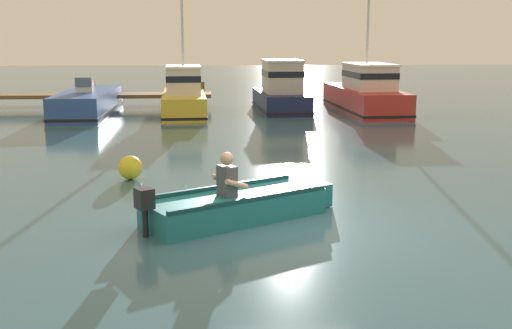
# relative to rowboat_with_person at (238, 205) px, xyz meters

# --- Properties ---
(ground_plane) EXTENTS (120.00, 120.00, 0.00)m
(ground_plane) POSITION_rel_rowboat_with_person_xyz_m (0.93, -0.41, -0.25)
(ground_plane) COLOR #386070
(wooden_dock) EXTENTS (15.70, 1.64, 1.16)m
(wooden_dock) POSITION_rel_rowboat_with_person_xyz_m (-8.36, 17.85, 0.28)
(wooden_dock) COLOR brown
(wooden_dock) RESTS_ON ground
(rowboat_with_person) EXTENTS (3.43, 2.52, 1.19)m
(rowboat_with_person) POSITION_rel_rowboat_with_person_xyz_m (0.00, 0.00, 0.00)
(rowboat_with_person) COLOR #1E727A
(rowboat_with_person) RESTS_ON ground
(moored_boat_blue) EXTENTS (1.94, 6.70, 1.51)m
(moored_boat_blue) POSITION_rel_rowboat_with_person_xyz_m (-5.46, 15.30, 0.20)
(moored_boat_blue) COLOR #2D519E
(moored_boat_blue) RESTS_ON ground
(moored_boat_yellow) EXTENTS (1.96, 5.84, 4.76)m
(moored_boat_yellow) POSITION_rel_rowboat_with_person_xyz_m (-1.59, 14.94, 0.48)
(moored_boat_yellow) COLOR gold
(moored_boat_yellow) RESTS_ON ground
(moored_boat_navy) EXTENTS (2.11, 5.04, 2.15)m
(moored_boat_navy) POSITION_rel_rowboat_with_person_xyz_m (2.43, 15.92, 0.53)
(moored_boat_navy) COLOR #19234C
(moored_boat_navy) RESTS_ON ground
(moored_boat_red) EXTENTS (2.32, 6.89, 4.65)m
(moored_boat_red) POSITION_rel_rowboat_with_person_xyz_m (5.91, 15.41, 0.51)
(moored_boat_red) COLOR #B72D28
(moored_boat_red) RESTS_ON ground
(mooring_buoy) EXTENTS (0.52, 0.52, 0.52)m
(mooring_buoy) POSITION_rel_rowboat_with_person_xyz_m (-2.24, 3.22, 0.01)
(mooring_buoy) COLOR yellow
(mooring_buoy) RESTS_ON ground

